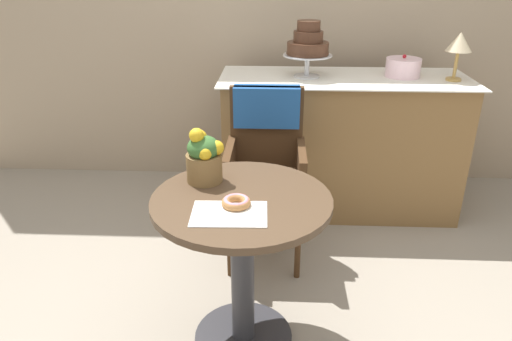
{
  "coord_description": "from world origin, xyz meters",
  "views": [
    {
      "loc": [
        0.14,
        -1.65,
        1.58
      ],
      "look_at": [
        0.05,
        0.15,
        0.77
      ],
      "focal_mm": 33.26,
      "sensor_mm": 36.0,
      "label": 1
    }
  ],
  "objects_px": {
    "wicker_chair": "(266,148)",
    "flower_vase": "(204,157)",
    "donut_front": "(236,202)",
    "tiered_cake_stand": "(308,45)",
    "cafe_table": "(242,243)",
    "table_lamp": "(459,44)",
    "round_layer_cake": "(403,67)"
  },
  "relations": [
    {
      "from": "donut_front",
      "to": "round_layer_cake",
      "type": "distance_m",
      "value": 1.7
    },
    {
      "from": "tiered_cake_stand",
      "to": "wicker_chair",
      "type": "bearing_deg",
      "value": -112.96
    },
    {
      "from": "wicker_chair",
      "to": "flower_vase",
      "type": "distance_m",
      "value": 0.67
    },
    {
      "from": "table_lamp",
      "to": "donut_front",
      "type": "bearing_deg",
      "value": -132.52
    },
    {
      "from": "donut_front",
      "to": "flower_vase",
      "type": "height_order",
      "value": "flower_vase"
    },
    {
      "from": "flower_vase",
      "to": "round_layer_cake",
      "type": "distance_m",
      "value": 1.61
    },
    {
      "from": "wicker_chair",
      "to": "round_layer_cake",
      "type": "bearing_deg",
      "value": 41.95
    },
    {
      "from": "cafe_table",
      "to": "flower_vase",
      "type": "height_order",
      "value": "flower_vase"
    },
    {
      "from": "wicker_chair",
      "to": "round_layer_cake",
      "type": "height_order",
      "value": "round_layer_cake"
    },
    {
      "from": "flower_vase",
      "to": "round_layer_cake",
      "type": "height_order",
      "value": "round_layer_cake"
    },
    {
      "from": "flower_vase",
      "to": "donut_front",
      "type": "bearing_deg",
      "value": -55.48
    },
    {
      "from": "wicker_chair",
      "to": "table_lamp",
      "type": "bearing_deg",
      "value": 30.76
    },
    {
      "from": "flower_vase",
      "to": "wicker_chair",
      "type": "bearing_deg",
      "value": 68.14
    },
    {
      "from": "donut_front",
      "to": "flower_vase",
      "type": "distance_m",
      "value": 0.28
    },
    {
      "from": "flower_vase",
      "to": "round_layer_cake",
      "type": "relative_size",
      "value": 1.12
    },
    {
      "from": "donut_front",
      "to": "table_lamp",
      "type": "bearing_deg",
      "value": 47.48
    },
    {
      "from": "wicker_chair",
      "to": "donut_front",
      "type": "distance_m",
      "value": 0.83
    },
    {
      "from": "flower_vase",
      "to": "table_lamp",
      "type": "bearing_deg",
      "value": 39.01
    },
    {
      "from": "cafe_table",
      "to": "round_layer_cake",
      "type": "height_order",
      "value": "round_layer_cake"
    },
    {
      "from": "table_lamp",
      "to": "wicker_chair",
      "type": "bearing_deg",
      "value": -155.8
    },
    {
      "from": "cafe_table",
      "to": "tiered_cake_stand",
      "type": "relative_size",
      "value": 2.12
    },
    {
      "from": "wicker_chair",
      "to": "table_lamp",
      "type": "relative_size",
      "value": 3.35
    },
    {
      "from": "table_lamp",
      "to": "flower_vase",
      "type": "bearing_deg",
      "value": -140.99
    },
    {
      "from": "tiered_cake_stand",
      "to": "flower_vase",
      "type": "bearing_deg",
      "value": -112.39
    },
    {
      "from": "cafe_table",
      "to": "donut_front",
      "type": "height_order",
      "value": "donut_front"
    },
    {
      "from": "wicker_chair",
      "to": "table_lamp",
      "type": "distance_m",
      "value": 1.32
    },
    {
      "from": "cafe_table",
      "to": "tiered_cake_stand",
      "type": "xyz_separation_m",
      "value": [
        0.31,
        1.3,
        0.59
      ]
    },
    {
      "from": "cafe_table",
      "to": "round_layer_cake",
      "type": "xyz_separation_m",
      "value": [
        0.91,
        1.34,
        0.45
      ]
    },
    {
      "from": "flower_vase",
      "to": "table_lamp",
      "type": "height_order",
      "value": "table_lamp"
    },
    {
      "from": "wicker_chair",
      "to": "flower_vase",
      "type": "relative_size",
      "value": 3.99
    },
    {
      "from": "wicker_chair",
      "to": "flower_vase",
      "type": "bearing_deg",
      "value": -105.29
    },
    {
      "from": "donut_front",
      "to": "table_lamp",
      "type": "height_order",
      "value": "table_lamp"
    }
  ]
}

